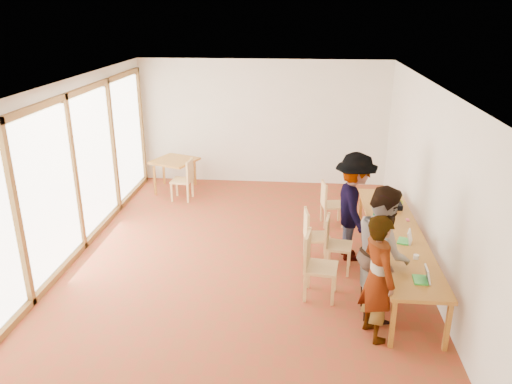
# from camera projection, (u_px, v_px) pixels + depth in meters

# --- Properties ---
(ground) EXTENTS (8.00, 8.00, 0.00)m
(ground) POSITION_uv_depth(u_px,v_px,m) (245.00, 255.00, 8.83)
(ground) COLOR brown
(ground) RESTS_ON ground
(wall_back) EXTENTS (6.00, 0.10, 3.00)m
(wall_back) POSITION_uv_depth(u_px,v_px,m) (263.00, 123.00, 12.05)
(wall_back) COLOR #EEE4CD
(wall_back) RESTS_ON ground
(wall_front) EXTENTS (6.00, 0.10, 3.00)m
(wall_front) POSITION_uv_depth(u_px,v_px,m) (194.00, 311.00, 4.58)
(wall_front) COLOR #EEE4CD
(wall_front) RESTS_ON ground
(wall_right) EXTENTS (0.10, 8.00, 3.00)m
(wall_right) POSITION_uv_depth(u_px,v_px,m) (428.00, 180.00, 8.05)
(wall_right) COLOR #EEE4CD
(wall_right) RESTS_ON ground
(window_wall) EXTENTS (0.10, 8.00, 3.00)m
(window_wall) POSITION_uv_depth(u_px,v_px,m) (73.00, 170.00, 8.56)
(window_wall) COLOR white
(window_wall) RESTS_ON ground
(ceiling) EXTENTS (6.00, 8.00, 0.04)m
(ceiling) POSITION_uv_depth(u_px,v_px,m) (243.00, 82.00, 7.78)
(ceiling) COLOR white
(ceiling) RESTS_ON wall_back
(communal_table) EXTENTS (0.80, 4.00, 0.75)m
(communal_table) POSITION_uv_depth(u_px,v_px,m) (396.00, 235.00, 7.98)
(communal_table) COLOR #C47F2B
(communal_table) RESTS_ON ground
(side_table) EXTENTS (0.90, 0.90, 0.75)m
(side_table) POSITION_uv_depth(u_px,v_px,m) (175.00, 163.00, 11.76)
(side_table) COLOR #C47F2B
(side_table) RESTS_ON ground
(chair_near) EXTENTS (0.54, 0.54, 0.54)m
(chair_near) POSITION_uv_depth(u_px,v_px,m) (314.00, 259.00, 7.38)
(chair_near) COLOR #E3BC71
(chair_near) RESTS_ON ground
(chair_mid) EXTENTS (0.49, 0.49, 0.50)m
(chair_mid) POSITION_uv_depth(u_px,v_px,m) (332.00, 238.00, 8.16)
(chair_mid) COLOR #E3BC71
(chair_mid) RESTS_ON ground
(chair_far) EXTENTS (0.48, 0.48, 0.49)m
(chair_far) POSITION_uv_depth(u_px,v_px,m) (312.00, 230.00, 8.46)
(chair_far) COLOR #E3BC71
(chair_far) RESTS_ON ground
(chair_empty) EXTENTS (0.48, 0.48, 0.48)m
(chair_empty) POSITION_uv_depth(u_px,v_px,m) (328.00, 199.00, 9.87)
(chair_empty) COLOR #E3BC71
(chair_empty) RESTS_ON ground
(chair_spare) EXTENTS (0.47, 0.47, 0.50)m
(chair_spare) POSITION_uv_depth(u_px,v_px,m) (186.00, 175.00, 11.19)
(chair_spare) COLOR #E3BC71
(chair_spare) RESTS_ON ground
(person_near) EXTENTS (0.62, 0.74, 1.74)m
(person_near) POSITION_uv_depth(u_px,v_px,m) (378.00, 278.00, 6.38)
(person_near) COLOR gray
(person_near) RESTS_ON ground
(person_mid) EXTENTS (0.74, 0.94, 1.90)m
(person_mid) POSITION_uv_depth(u_px,v_px,m) (382.00, 251.00, 6.92)
(person_mid) COLOR gray
(person_mid) RESTS_ON ground
(person_far) EXTENTS (0.86, 1.30, 1.89)m
(person_far) POSITION_uv_depth(u_px,v_px,m) (354.00, 207.00, 8.44)
(person_far) COLOR gray
(person_far) RESTS_ON ground
(laptop_near) EXTENTS (0.22, 0.25, 0.20)m
(laptop_near) POSITION_uv_depth(u_px,v_px,m) (424.00, 277.00, 6.52)
(laptop_near) COLOR green
(laptop_near) RESTS_ON communal_table
(laptop_mid) EXTENTS (0.26, 0.28, 0.20)m
(laptop_mid) POSITION_uv_depth(u_px,v_px,m) (407.00, 239.00, 7.60)
(laptop_mid) COLOR green
(laptop_mid) RESTS_ON communal_table
(laptop_far) EXTENTS (0.21, 0.24, 0.20)m
(laptop_far) POSITION_uv_depth(u_px,v_px,m) (385.00, 208.00, 8.76)
(laptop_far) COLOR green
(laptop_far) RESTS_ON communal_table
(yellow_mug) EXTENTS (0.11, 0.11, 0.09)m
(yellow_mug) POSITION_uv_depth(u_px,v_px,m) (400.00, 203.00, 9.02)
(yellow_mug) COLOR gold
(yellow_mug) RESTS_ON communal_table
(green_bottle) EXTENTS (0.07, 0.07, 0.28)m
(green_bottle) POSITION_uv_depth(u_px,v_px,m) (375.00, 219.00, 8.11)
(green_bottle) COLOR #157B40
(green_bottle) RESTS_ON communal_table
(clear_glass) EXTENTS (0.07, 0.07, 0.09)m
(clear_glass) POSITION_uv_depth(u_px,v_px,m) (381.00, 222.00, 8.24)
(clear_glass) COLOR silver
(clear_glass) RESTS_ON communal_table
(condiment_cup) EXTENTS (0.08, 0.08, 0.06)m
(condiment_cup) POSITION_uv_depth(u_px,v_px,m) (416.00, 257.00, 7.11)
(condiment_cup) COLOR white
(condiment_cup) RESTS_ON communal_table
(pink_phone) EXTENTS (0.05, 0.10, 0.01)m
(pink_phone) POSITION_uv_depth(u_px,v_px,m) (408.00, 220.00, 8.40)
(pink_phone) COLOR #F64F6A
(pink_phone) RESTS_ON communal_table
(black_pouch) EXTENTS (0.16, 0.26, 0.09)m
(black_pouch) POSITION_uv_depth(u_px,v_px,m) (397.00, 206.00, 8.89)
(black_pouch) COLOR black
(black_pouch) RESTS_ON communal_table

